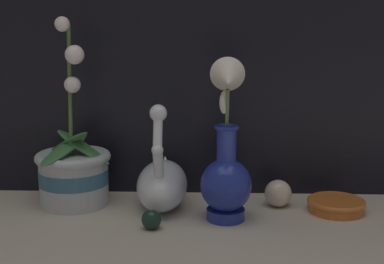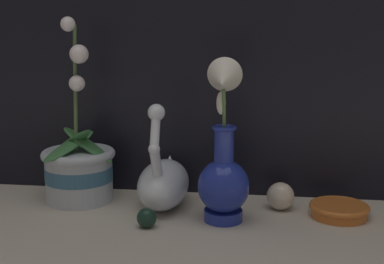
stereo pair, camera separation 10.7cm
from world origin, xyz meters
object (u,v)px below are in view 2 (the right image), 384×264
Objects in this scene: orchid_potted_plant at (79,166)px; swan_figurine at (164,181)px; glass_sphere at (280,196)px; amber_dish at (339,209)px; blue_vase at (223,166)px.

swan_figurine is (0.19, -0.02, -0.02)m from orchid_potted_plant.
amber_dish is at bearing -13.58° from glass_sphere.
swan_figurine is 0.72× the size of blue_vase.
orchid_potted_plant is at bearing 177.08° from amber_dish.
swan_figurine is at bearing -4.90° from orchid_potted_plant.
blue_vase reaches higher than amber_dish.
glass_sphere is at bearing 166.42° from amber_dish.
blue_vase is at bearing -28.55° from swan_figurine.
amber_dish is at bearing -1.88° from swan_figurine.
orchid_potted_plant is 3.30× the size of amber_dish.
swan_figurine reaches higher than amber_dish.
glass_sphere is (0.11, 0.09, -0.08)m from blue_vase.
amber_dish is (0.12, -0.03, -0.01)m from glass_sphere.
glass_sphere is (0.43, -0.00, -0.05)m from orchid_potted_plant.
glass_sphere reaches higher than amber_dish.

